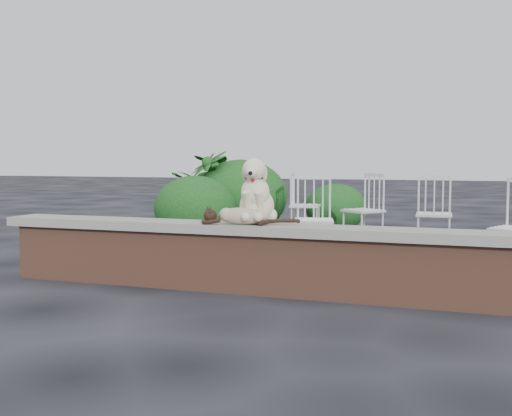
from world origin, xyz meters
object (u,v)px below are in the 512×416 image
(cat, at_px, (242,215))
(potted_plant_b, at_px, (209,191))
(chair_c, at_px, (434,213))
(chair_b, at_px, (363,209))
(potted_plant_a, at_px, (205,191))
(chair_a, at_px, (314,219))
(chair_e, at_px, (305,205))
(dog, at_px, (257,190))

(cat, bearing_deg, potted_plant_b, 108.90)
(chair_c, height_order, chair_b, same)
(chair_c, distance_m, potted_plant_a, 4.29)
(chair_b, distance_m, chair_a, 1.54)
(potted_plant_a, bearing_deg, chair_c, -24.97)
(cat, height_order, chair_e, chair_e)
(cat, height_order, potted_plant_a, potted_plant_a)
(chair_e, bearing_deg, chair_a, -171.68)
(chair_a, bearing_deg, potted_plant_b, 119.44)
(dog, height_order, cat, dog)
(potted_plant_b, bearing_deg, chair_e, -8.98)
(cat, distance_m, chair_a, 1.80)
(chair_c, xyz_separation_m, chair_a, (-1.19, -1.24, 0.00))
(dog, relative_size, chair_a, 0.60)
(cat, relative_size, chair_e, 1.02)
(chair_c, distance_m, chair_a, 1.72)
(dog, distance_m, chair_e, 3.80)
(dog, bearing_deg, chair_c, 57.66)
(chair_b, relative_size, chair_e, 1.00)
(chair_a, relative_size, potted_plant_b, 0.75)
(dog, height_order, chair_b, dog)
(potted_plant_a, xyz_separation_m, potted_plant_b, (0.39, -0.70, 0.04))
(dog, height_order, chair_c, dog)
(dog, bearing_deg, potted_plant_a, 110.69)
(dog, bearing_deg, chair_e, 90.41)
(chair_c, distance_m, potted_plant_b, 3.67)
(dog, bearing_deg, chair_b, 75.04)
(cat, distance_m, potted_plant_b, 4.66)
(dog, relative_size, potted_plant_a, 0.48)
(chair_a, bearing_deg, potted_plant_a, 116.51)
(potted_plant_b, bearing_deg, chair_c, -17.66)
(dog, relative_size, chair_e, 0.60)
(potted_plant_a, bearing_deg, chair_e, -25.22)
(cat, relative_size, chair_a, 1.02)
(cat, height_order, chair_b, chair_b)
(cat, relative_size, chair_c, 1.02)
(chair_c, bearing_deg, dog, 62.93)
(chair_b, xyz_separation_m, chair_e, (-0.94, 0.58, 0.00))
(cat, xyz_separation_m, potted_plant_b, (-2.14, 4.14, -0.03))
(chair_c, relative_size, chair_a, 1.00)
(chair_b, relative_size, chair_a, 1.00)
(chair_e, distance_m, potted_plant_a, 2.25)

